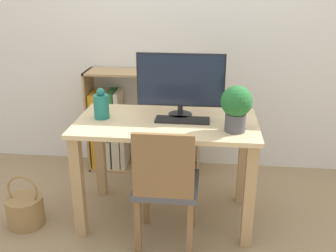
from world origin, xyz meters
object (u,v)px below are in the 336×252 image
object	(u,v)px
keyboard	(182,120)
chair	(166,184)
monitor	(181,82)
vase	(101,105)
bookshelf	(124,127)
potted_plant	(236,106)
basket	(25,210)

from	to	relation	value
keyboard	chair	world-z (taller)	chair
monitor	keyboard	bearing A→B (deg)	-77.19
vase	bookshelf	distance (m)	0.87
potted_plant	bookshelf	bearing A→B (deg)	135.51
chair	monitor	bearing A→B (deg)	92.03
keyboard	basket	xyz separation A→B (m)	(-1.08, -0.21, -0.64)
vase	basket	world-z (taller)	vase
chair	basket	size ratio (longest dim) A/B	2.16
keyboard	potted_plant	size ratio (longest dim) A/B	1.24
monitor	potted_plant	size ratio (longest dim) A/B	2.05
keyboard	bookshelf	world-z (taller)	bookshelf
chair	basket	bearing A→B (deg)	-177.70
keyboard	vase	bearing A→B (deg)	179.77
keyboard	potted_plant	bearing A→B (deg)	-23.34
vase	basket	xyz separation A→B (m)	(-0.53, -0.21, -0.72)
potted_plant	chair	bearing A→B (deg)	-156.04
vase	chair	world-z (taller)	vase
potted_plant	bookshelf	world-z (taller)	potted_plant
potted_plant	basket	size ratio (longest dim) A/B	0.76
potted_plant	basket	bearing A→B (deg)	-177.32
basket	chair	bearing A→B (deg)	-6.66
monitor	potted_plant	xyz separation A→B (m)	(0.36, -0.25, -0.08)
keyboard	vase	size ratio (longest dim) A/B	1.71
vase	bookshelf	world-z (taller)	vase
monitor	basket	bearing A→B (deg)	-163.38
vase	basket	size ratio (longest dim) A/B	0.55
keyboard	bookshelf	xyz separation A→B (m)	(-0.58, 0.75, -0.36)
monitor	keyboard	world-z (taller)	monitor
monitor	bookshelf	xyz separation A→B (m)	(-0.55, 0.65, -0.59)
bookshelf	basket	distance (m)	1.12
chair	bookshelf	world-z (taller)	bookshelf
chair	basket	distance (m)	1.07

